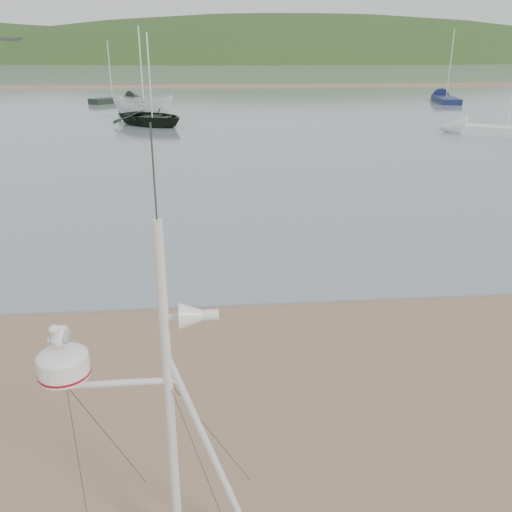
{
  "coord_description": "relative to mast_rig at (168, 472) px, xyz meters",
  "views": [
    {
      "loc": [
        2.09,
        -5.94,
        4.94
      ],
      "look_at": [
        2.72,
        1.0,
        2.25
      ],
      "focal_mm": 38.0,
      "sensor_mm": 36.0,
      "label": 1
    }
  ],
  "objects": [
    {
      "name": "sailboat_white_near",
      "position": [
        16.9,
        27.79,
        -0.76
      ],
      "size": [
        6.3,
        4.61,
        6.39
      ],
      "color": "white",
      "rests_on": "ground"
    },
    {
      "name": "sailboat_blue_far",
      "position": [
        23.73,
        49.11,
        -0.76
      ],
      "size": [
        3.07,
        7.35,
        7.1
      ],
      "color": "#131C43",
      "rests_on": "ground"
    },
    {
      "name": "hill_ridge",
      "position": [
        16.9,
        236.71,
        -20.76
      ],
      "size": [
        620.0,
        180.0,
        80.0
      ],
      "color": "#233B18",
      "rests_on": "ground"
    },
    {
      "name": "far_cottages",
      "position": [
        1.38,
        197.71,
        2.93
      ],
      "size": [
        294.4,
        6.3,
        8.0
      ],
      "color": "beige",
      "rests_on": "ground"
    },
    {
      "name": "boat_white",
      "position": [
        -3.94,
        37.04,
        1.29
      ],
      "size": [
        2.16,
        2.13,
        4.63
      ],
      "primitive_type": "imported",
      "rotation": [
        0.0,
        0.0,
        1.32
      ],
      "color": "white",
      "rests_on": "water"
    },
    {
      "name": "mast_rig",
      "position": [
        0.0,
        0.0,
        0.0
      ],
      "size": [
        1.96,
        2.09,
        4.41
      ],
      "color": "silver",
      "rests_on": "ground"
    },
    {
      "name": "boat_dark",
      "position": [
        -3.04,
        33.31,
        1.66
      ],
      "size": [
        3.5,
        3.49,
        5.37
      ],
      "primitive_type": "imported",
      "rotation": [
        0.0,
        0.0,
        0.78
      ],
      "color": "black",
      "rests_on": "water"
    },
    {
      "name": "ground",
      "position": [
        -1.62,
        1.71,
        -1.07
      ],
      "size": [
        560.0,
        560.0,
        0.0
      ],
      "primitive_type": "plane",
      "color": "#82634B",
      "rests_on": "ground"
    },
    {
      "name": "sailboat_dark_mid",
      "position": [
        -7.21,
        50.91,
        -0.76
      ],
      "size": [
        5.09,
        5.37,
        5.95
      ],
      "color": "black",
      "rests_on": "ground"
    },
    {
      "name": "sandbar",
      "position": [
        -1.62,
        71.71,
        -0.99
      ],
      "size": [
        560.0,
        7.0,
        0.07
      ],
      "primitive_type": "cube",
      "color": "#82634B",
      "rests_on": "water"
    },
    {
      "name": "water",
      "position": [
        -1.62,
        133.71,
        -1.05
      ],
      "size": [
        560.0,
        256.0,
        0.04
      ],
      "primitive_type": "cube",
      "color": "slate",
      "rests_on": "ground"
    }
  ]
}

